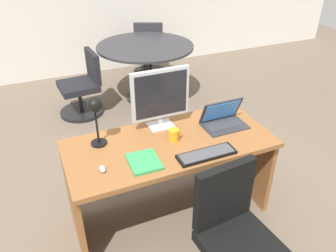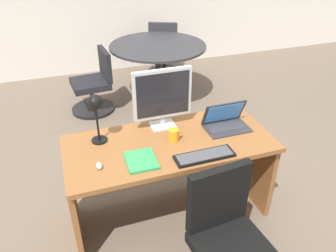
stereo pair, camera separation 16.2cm
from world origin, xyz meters
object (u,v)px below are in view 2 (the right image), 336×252
Objects in this scene: coffee_mug at (174,135)px; book at (141,160)px; monitor at (162,96)px; mouse at (99,166)px; meeting_chair_near at (164,53)px; laptop at (225,119)px; desk_lamp at (96,108)px; meeting_chair_far at (95,87)px; desk at (168,161)px; meeting_table at (158,58)px; office_chair at (227,247)px; keyboard at (205,156)px.

book is at bearing -150.03° from coffee_mug.
monitor reaches higher than mouse.
book is 0.28× the size of meeting_chair_near.
laptop is 0.87× the size of desk_lamp.
desk_lamp reaches higher than meeting_chair_far.
desk is 2.09m from meeting_chair_far.
coffee_mug is at bearing 29.97° from book.
meeting_chair_far is at bearing -175.23° from meeting_table.
book reaches higher than desk.
meeting_chair_far is at bearing 90.80° from book.
meeting_chair_far is (-0.89, -0.07, -0.26)m from meeting_table.
mouse is 0.08× the size of meeting_chair_near.
book is 0.29× the size of office_chair.
desk is at bearing -96.95° from monitor.
book is at bearing -111.06° from meeting_chair_near.
meeting_chair_far is (-0.45, 2.83, -0.02)m from office_chair.
laptop reaches higher than meeting_chair_far.
meeting_chair_far is at bearing 84.10° from desk_lamp.
keyboard is 0.34× the size of meeting_table.
desk is at bearing 100.69° from office_chair.
desk_lamp is 3.25m from meeting_chair_near.
meeting_table is 0.92m from meeting_chair_near.
office_chair is 2.95m from meeting_table.
monitor is 0.57m from book.
desk is 21.62× the size of mouse.
office_chair is at bearing -40.20° from mouse.
desk is 1.79× the size of meeting_chair_near.
meeting_chair_far is at bearing 99.16° from coffee_mug.
book is (0.29, -0.03, -0.01)m from mouse.
desk_lamp reaches higher than office_chair.
coffee_mug is at bearing -86.68° from monitor.
desk_lamp is 2.33m from meeting_table.
mouse is 0.18× the size of desk_lamp.
laptop is 0.40× the size of meeting_chair_near.
laptop is at bearing -68.43° from meeting_chair_far.
coffee_mug reaches higher than book.
book is 2.50m from meeting_table.
monitor is 1.40× the size of laptop.
desk_lamp is (-0.52, -0.08, 0.02)m from monitor.
coffee_mug is 0.08× the size of meeting_table.
laptop is at bearing 45.53° from keyboard.
keyboard is 1.73× the size of book.
office_chair reaches higher than keyboard.
mouse is 1.01m from office_chair.
desk is 0.63m from mouse.
laptop is (0.50, 0.03, 0.28)m from desk.
meeting_chair_far is at bearing 83.54° from mouse.
meeting_table is (0.09, 2.10, -0.21)m from laptop.
book is (-0.77, -0.24, -0.05)m from laptop.
laptop is 0.81× the size of keyboard.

